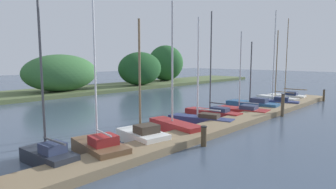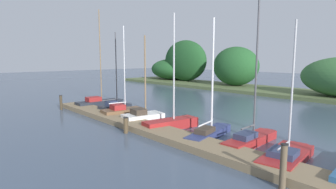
% 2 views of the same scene
% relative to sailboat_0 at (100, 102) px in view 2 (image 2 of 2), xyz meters
% --- Properties ---
extents(dock_pier, '(31.21, 1.80, 0.35)m').
position_rel_sailboat_0_xyz_m(dock_pier, '(13.63, -1.80, -0.24)').
color(dock_pier, '#847051').
rests_on(dock_pier, ground).
extents(far_shore, '(71.74, 8.12, 7.18)m').
position_rel_sailboat_0_xyz_m(far_shore, '(6.63, 21.02, 2.07)').
color(far_shore, '#56663D').
rests_on(far_shore, ground).
extents(sailboat_0, '(1.27, 4.26, 8.45)m').
position_rel_sailboat_0_xyz_m(sailboat_0, '(0.00, 0.00, 0.00)').
color(sailboat_0, '#232833').
rests_on(sailboat_0, ground).
extents(sailboat_1, '(1.22, 2.87, 6.36)m').
position_rel_sailboat_0_xyz_m(sailboat_1, '(2.90, -0.11, -0.01)').
color(sailboat_1, '#232833').
rests_on(sailboat_1, ground).
extents(sailboat_2, '(1.75, 3.32, 6.65)m').
position_rel_sailboat_0_xyz_m(sailboat_2, '(4.83, -0.61, -0.04)').
color(sailboat_2, brown).
rests_on(sailboat_2, ground).
extents(sailboat_3, '(1.74, 3.03, 5.84)m').
position_rel_sailboat_0_xyz_m(sailboat_3, '(7.28, -0.53, -0.01)').
color(sailboat_3, white).
rests_on(sailboat_3, ground).
extents(sailboat_4, '(1.51, 3.84, 7.02)m').
position_rel_sailboat_0_xyz_m(sailboat_4, '(9.85, -0.24, -0.01)').
color(sailboat_4, maroon).
rests_on(sailboat_4, ground).
extents(sailboat_5, '(1.83, 4.32, 6.49)m').
position_rel_sailboat_0_xyz_m(sailboat_5, '(12.64, 0.02, -0.06)').
color(sailboat_5, navy).
rests_on(sailboat_5, ground).
extents(sailboat_6, '(1.18, 4.30, 7.16)m').
position_rel_sailboat_0_xyz_m(sailboat_6, '(14.86, 0.65, -0.06)').
color(sailboat_6, maroon).
rests_on(sailboat_6, ground).
extents(sailboat_7, '(1.91, 4.01, 5.92)m').
position_rel_sailboat_0_xyz_m(sailboat_7, '(17.16, -0.33, -0.13)').
color(sailboat_7, maroon).
rests_on(sailboat_7, ground).
extents(mooring_piling_0, '(0.25, 0.25, 1.24)m').
position_rel_sailboat_0_xyz_m(mooring_piling_0, '(-0.85, -3.14, 0.21)').
color(mooring_piling_0, '#3D3323').
rests_on(mooring_piling_0, ground).
extents(mooring_piling_1, '(0.29, 0.29, 0.95)m').
position_rel_sailboat_0_xyz_m(mooring_piling_1, '(8.86, -3.03, 0.06)').
color(mooring_piling_1, '#4C3D28').
rests_on(mooring_piling_1, ground).
extents(mooring_piling_2, '(0.25, 0.25, 1.58)m').
position_rel_sailboat_0_xyz_m(mooring_piling_2, '(18.21, -2.91, 0.38)').
color(mooring_piling_2, brown).
rests_on(mooring_piling_2, ground).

